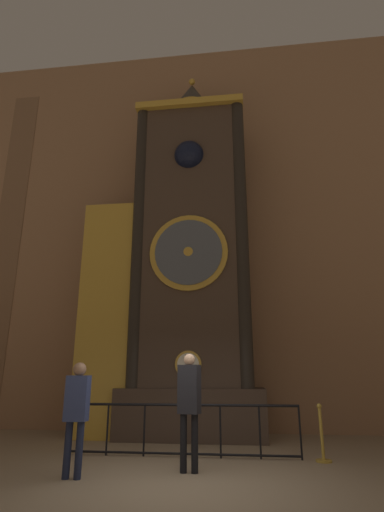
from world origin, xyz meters
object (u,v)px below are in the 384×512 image
object	(u,v)px
clock_tower	(177,265)
stanchion_post	(322,443)
visitor_near	(77,407)
visitor_far	(189,399)

from	to	relation	value
clock_tower	stanchion_post	distance (m)	5.61
clock_tower	visitor_near	size ratio (longest dim) A/B	6.30
visitor_far	stanchion_post	world-z (taller)	visitor_far
visitor_far	stanchion_post	size ratio (longest dim) A/B	1.87
stanchion_post	clock_tower	bearing A→B (deg)	142.27
visitor_near	clock_tower	bearing A→B (deg)	74.73
clock_tower	visitor_far	xyz separation A→B (m)	(0.81, -3.49, -3.28)
visitor_far	stanchion_post	bearing A→B (deg)	40.53
visitor_near	visitor_far	distance (m)	1.78
clock_tower	visitor_far	world-z (taller)	clock_tower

